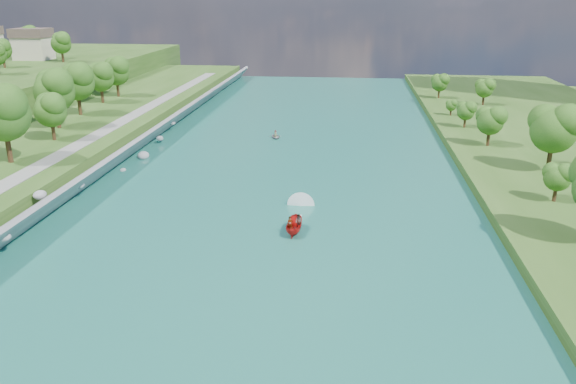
# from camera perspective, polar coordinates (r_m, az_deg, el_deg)

# --- Properties ---
(ground) EXTENTS (260.00, 260.00, 0.00)m
(ground) POSITION_cam_1_polar(r_m,az_deg,el_deg) (56.37, -4.88, -8.20)
(ground) COLOR #2D5119
(ground) RESTS_ON ground
(river_water) EXTENTS (55.00, 240.00, 0.10)m
(river_water) POSITION_cam_1_polar(r_m,az_deg,el_deg) (74.38, -1.92, -1.08)
(river_water) COLOR #17584A
(river_water) RESTS_ON ground
(ridge_west) EXTENTS (60.00, 120.00, 9.00)m
(ridge_west) POSITION_cam_1_polar(r_m,az_deg,el_deg) (172.60, -26.59, 10.22)
(ridge_west) COLOR #2D5119
(ridge_west) RESTS_ON ground
(riprap_bank) EXTENTS (4.34, 236.00, 4.14)m
(riprap_bank) POSITION_cam_1_polar(r_m,az_deg,el_deg) (81.15, -20.35, 0.76)
(riprap_bank) COLOR slate
(riprap_bank) RESTS_ON ground
(riverside_path) EXTENTS (3.00, 200.00, 0.10)m
(riverside_path) POSITION_cam_1_polar(r_m,az_deg,el_deg) (84.19, -24.42, 2.12)
(riverside_path) COLOR gray
(riverside_path) RESTS_ON berm_west
(trees_ridge) EXTENTS (19.36, 38.64, 10.60)m
(trees_ridge) POSITION_cam_1_polar(r_m,az_deg,el_deg) (164.99, -24.94, 13.38)
(trees_ridge) COLOR #1B4813
(trees_ridge) RESTS_ON ridge_west
(motorboat) EXTENTS (3.60, 19.08, 2.12)m
(motorboat) POSITION_cam_1_polar(r_m,az_deg,el_deg) (65.81, 0.72, -3.10)
(motorboat) COLOR #AB100D
(motorboat) RESTS_ON river_water
(raft) EXTENTS (3.01, 3.67, 1.49)m
(raft) POSITION_cam_1_polar(r_m,az_deg,el_deg) (108.08, -1.28, 5.70)
(raft) COLOR gray
(raft) RESTS_ON river_water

